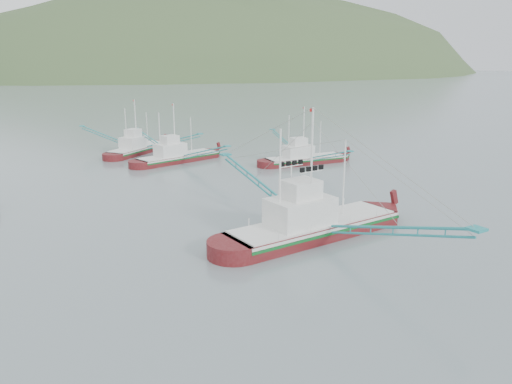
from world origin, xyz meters
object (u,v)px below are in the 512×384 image
bg_boat_far (177,151)px  bg_boat_extra (138,141)px  bg_boat_right (305,154)px  main_boat (312,218)px

bg_boat_far → bg_boat_extra: same height
bg_boat_far → bg_boat_right: bg_boat_far is taller
bg_boat_far → bg_boat_right: 19.82m
bg_boat_extra → bg_boat_right: bearing=-84.4°
bg_boat_right → main_boat: bearing=-118.6°
main_boat → bg_boat_far: size_ratio=1.30×
main_boat → bg_boat_extra: 48.43m
bg_boat_far → bg_boat_right: (16.10, -11.56, -0.24)m
main_boat → bg_boat_right: (19.30, 26.37, -0.35)m
bg_boat_far → bg_boat_extra: bearing=92.5°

